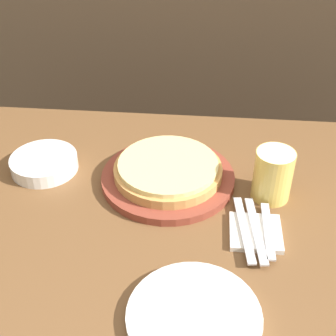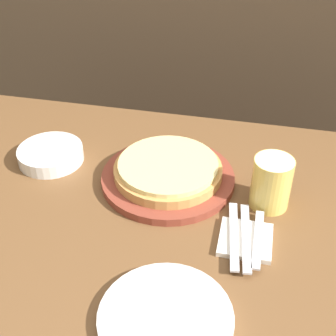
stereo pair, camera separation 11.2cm
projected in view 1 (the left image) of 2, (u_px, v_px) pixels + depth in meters
The scene contains 9 objects.
dining_table at pixel (178, 309), 1.27m from camera, with size 1.51×0.87×0.70m.
pizza_on_board at pixel (168, 173), 1.13m from camera, with size 0.32×0.32×0.06m.
beer_glass at pixel (273, 173), 1.06m from camera, with size 0.09×0.09×0.12m.
dinner_plate at pixel (194, 317), 0.82m from camera, with size 0.24×0.24×0.02m.
side_bowl at pixel (44, 163), 1.18m from camera, with size 0.17×0.17×0.04m.
napkin_stack at pixel (256, 232), 1.00m from camera, with size 0.11×0.11×0.01m.
fork at pixel (244, 229), 0.99m from camera, with size 0.04×0.20×0.00m.
dinner_knife at pixel (256, 230), 0.99m from camera, with size 0.04×0.20×0.00m.
spoon at pixel (268, 230), 0.99m from camera, with size 0.02×0.17×0.00m.
Camera 1 is at (0.05, -0.79, 1.41)m, focal length 50.00 mm.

